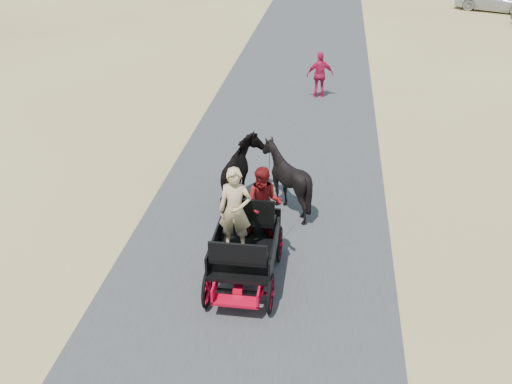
# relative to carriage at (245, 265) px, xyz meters

# --- Properties ---
(ground) EXTENTS (140.00, 140.00, 0.00)m
(ground) POSITION_rel_carriage_xyz_m (0.10, -1.94, -0.36)
(ground) COLOR tan
(road) EXTENTS (6.00, 140.00, 0.01)m
(road) POSITION_rel_carriage_xyz_m (0.10, -1.94, -0.35)
(road) COLOR #38383A
(road) RESTS_ON ground
(carriage) EXTENTS (1.30, 2.40, 0.72)m
(carriage) POSITION_rel_carriage_xyz_m (0.00, 0.00, 0.00)
(carriage) COLOR black
(carriage) RESTS_ON ground
(horse_left) EXTENTS (0.91, 2.01, 1.70)m
(horse_left) POSITION_rel_carriage_xyz_m (-0.55, 3.00, 0.49)
(horse_left) COLOR black
(horse_left) RESTS_ON ground
(horse_right) EXTENTS (1.37, 1.54, 1.70)m
(horse_right) POSITION_rel_carriage_xyz_m (0.55, 3.00, 0.49)
(horse_right) COLOR black
(horse_right) RESTS_ON ground
(driver_man) EXTENTS (0.66, 0.43, 1.80)m
(driver_man) POSITION_rel_carriage_xyz_m (-0.20, 0.05, 1.26)
(driver_man) COLOR tan
(driver_man) RESTS_ON carriage
(passenger_woman) EXTENTS (0.77, 0.60, 1.58)m
(passenger_woman) POSITION_rel_carriage_xyz_m (0.30, 0.60, 1.15)
(passenger_woman) COLOR #660C0F
(passenger_woman) RESTS_ON carriage
(pedestrian) EXTENTS (1.08, 0.66, 1.73)m
(pedestrian) POSITION_rel_carriage_xyz_m (1.04, 11.55, 0.50)
(pedestrian) COLOR #C01544
(pedestrian) RESTS_ON ground
(car_c) EXTENTS (5.04, 3.53, 1.36)m
(car_c) POSITION_rel_carriage_xyz_m (11.20, 29.23, 0.32)
(car_c) COLOR silver
(car_c) RESTS_ON ground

